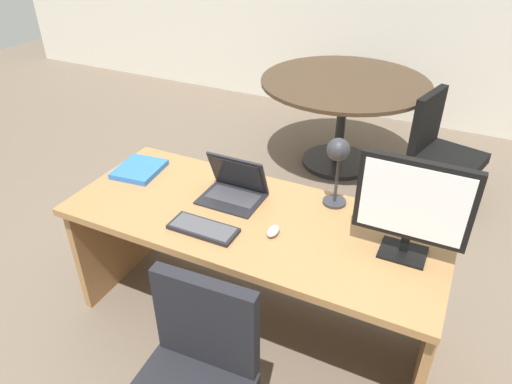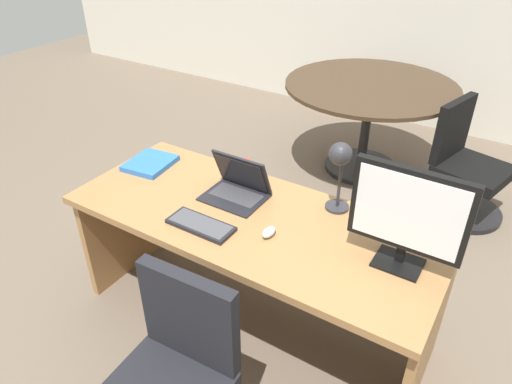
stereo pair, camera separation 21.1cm
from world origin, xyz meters
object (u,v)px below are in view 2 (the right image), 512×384
Objects in this scene: laptop at (239,183)px; book at (150,163)px; monitor at (408,214)px; desk_lamp at (340,163)px; mouse at (269,232)px; coffee_mug at (244,169)px; meeting_table at (369,106)px; desk at (257,242)px; keyboard at (201,225)px; meeting_chair_near at (464,172)px.

laptop is 0.61m from book.
desk_lamp is at bearing 149.87° from monitor.
mouse is 0.47m from desk_lamp.
coffee_mug is (-0.08, 0.18, -0.02)m from laptop.
laptop is 1.08× the size of book.
laptop reaches higher than meeting_table.
book is at bearing -172.26° from desk_lamp.
laptop is at bearing 145.17° from mouse.
desk_lamp reaches higher than mouse.
monitor is 2.17m from meeting_table.
desk is at bearing -26.32° from laptop.
mouse is 0.06× the size of meeting_table.
keyboard is (-0.16, -0.25, 0.21)m from desk.
desk_lamp is at bearing -4.41° from coffee_mug.
laptop is at bearing 91.08° from keyboard.
monitor reaches higher than keyboard.
meeting_chair_near is at bearing 47.76° from book.
keyboard is 2.20m from meeting_table.
meeting_chair_near is at bearing 56.29° from coffee_mug.
meeting_table is (0.02, 2.20, -0.15)m from keyboard.
monitor is at bearing -90.22° from meeting_chair_near.
desk is 0.43m from coffee_mug.
meeting_chair_near is at bearing 72.75° from mouse.
mouse is at bearing -34.83° from laptop.
coffee_mug reaches higher than desk.
book is at bearing -159.83° from coffee_mug.
coffee_mug is (0.53, 0.19, 0.03)m from book.
laptop is 0.37× the size of meeting_chair_near.
mouse reaches higher than book.
book reaches higher than keyboard.
mouse is (-0.57, -0.12, -0.24)m from monitor.
monitor is 1.26× the size of desk_lamp.
monitor is 1.52m from book.
keyboard reaches higher than desk.
laptop is at bearing -118.56° from meeting_chair_near.
desk is 17.27× the size of coffee_mug.
coffee_mug reaches higher than keyboard.
meeting_chair_near is at bearing 61.44° from laptop.
desk is 0.61m from desk_lamp.
coffee_mug is (-0.09, 0.51, 0.03)m from keyboard.
book is at bearing -108.82° from meeting_table.
book is at bearing 152.79° from keyboard.
meeting_chair_near is (1.50, 1.65, -0.41)m from book.
book is 0.56m from coffee_mug.
desk_lamp is (0.48, 0.47, 0.26)m from keyboard.
mouse reaches higher than keyboard.
coffee_mug reaches higher than book.
book reaches higher than desk.
laptop reaches higher than coffee_mug.
desk_lamp is at bearing 15.25° from laptop.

